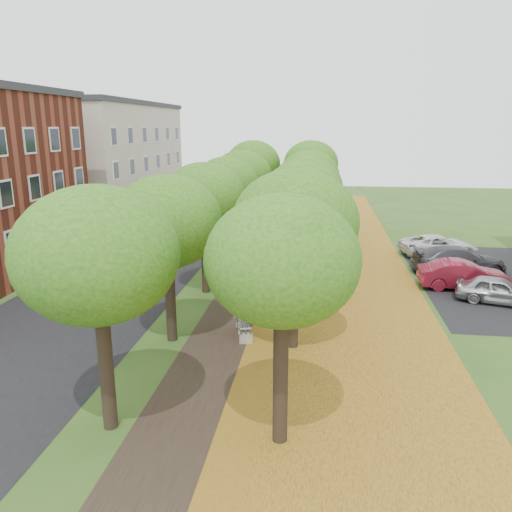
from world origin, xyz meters
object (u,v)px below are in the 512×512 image
(car_silver, at_px, (498,290))
(car_white, at_px, (439,246))
(car_grey, at_px, (459,260))
(bench, at_px, (242,325))
(car_red, at_px, (463,275))

(car_silver, xyz_separation_m, car_white, (-0.82, 8.99, 0.04))
(car_silver, relative_size, car_grey, 0.72)
(bench, bearing_deg, car_white, -51.31)
(car_white, bearing_deg, car_grey, 171.43)
(car_red, height_order, car_white, car_red)
(bench, distance_m, car_red, 12.86)
(car_silver, distance_m, car_grey, 5.08)
(bench, bearing_deg, car_silver, -79.58)
(car_red, relative_size, car_white, 0.91)
(bench, xyz_separation_m, car_silver, (11.57, 5.38, 0.20))
(car_red, distance_m, car_white, 6.95)
(car_silver, relative_size, car_white, 0.77)
(car_white, bearing_deg, car_red, 165.65)
(bench, relative_size, car_grey, 0.36)
(car_white, bearing_deg, bench, 130.94)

